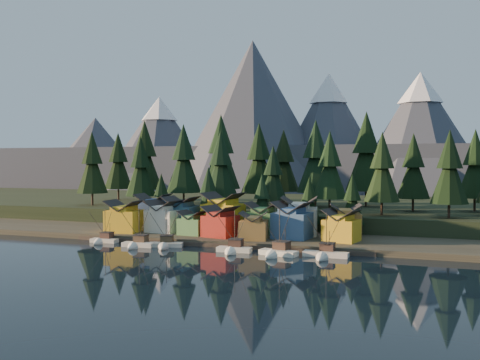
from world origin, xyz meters
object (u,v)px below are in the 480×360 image
(house_front_1, at_px, (164,215))
(house_back_1, at_px, (181,213))
(boat_5, at_px, (276,246))
(boat_2, at_px, (165,239))
(boat_1, at_px, (137,239))
(house_back_0, at_px, (153,210))
(boat_0, at_px, (103,235))
(boat_4, at_px, (233,243))
(house_front_0, at_px, (124,215))
(boat_6, at_px, (325,249))

(house_front_1, xyz_separation_m, house_back_1, (2.91, 4.74, 0.39))
(boat_5, bearing_deg, boat_2, -173.10)
(boat_1, distance_m, boat_5, 36.31)
(boat_2, height_order, house_back_0, house_back_0)
(boat_0, distance_m, house_back_0, 22.90)
(house_back_0, bearing_deg, boat_2, -62.77)
(boat_0, height_order, house_front_1, house_front_1)
(boat_4, distance_m, house_back_0, 42.82)
(boat_5, height_order, house_front_0, house_front_0)
(boat_4, bearing_deg, boat_2, 172.05)
(boat_0, xyz_separation_m, house_front_0, (-0.44, 11.24, 4.21))
(boat_0, xyz_separation_m, boat_4, (37.66, -2.13, 0.21))
(house_front_1, bearing_deg, boat_2, -54.89)
(boat_2, distance_m, boat_4, 18.73)
(boat_2, height_order, boat_6, boat_6)
(boat_5, xyz_separation_m, house_front_1, (-38.28, 18.21, 3.94))
(boat_2, distance_m, boat_6, 40.34)
(house_front_0, relative_size, house_back_0, 0.92)
(boat_5, height_order, boat_6, boat_5)
(boat_4, bearing_deg, house_front_1, 143.67)
(boat_0, relative_size, boat_5, 0.85)
(boat_2, relative_size, boat_4, 0.95)
(boat_4, bearing_deg, boat_5, -9.34)
(boat_0, relative_size, house_front_1, 1.02)
(boat_2, height_order, house_front_1, house_front_1)
(boat_1, height_order, house_front_1, house_front_1)
(boat_1, distance_m, boat_2, 7.11)
(house_front_0, relative_size, house_back_1, 0.99)
(boat_1, height_order, boat_4, boat_4)
(boat_0, relative_size, house_back_1, 1.01)
(house_front_1, bearing_deg, boat_6, -12.02)
(boat_1, bearing_deg, house_back_1, 82.85)
(boat_2, relative_size, house_front_1, 1.08)
(boat_4, height_order, boat_6, boat_6)
(boat_4, height_order, house_back_1, house_back_1)
(boat_5, xyz_separation_m, house_front_0, (-49.04, 14.37, 3.89))
(boat_0, relative_size, boat_6, 0.87)
(boat_6, bearing_deg, house_back_1, 156.11)
(boat_2, xyz_separation_m, boat_6, (40.33, -0.56, -0.00))
(boat_0, relative_size, house_front_0, 1.02)
(boat_5, relative_size, boat_6, 1.02)
(house_back_0, distance_m, house_back_1, 10.75)
(boat_1, height_order, boat_5, boat_5)
(boat_5, height_order, house_back_0, house_back_0)
(boat_1, bearing_deg, boat_2, 14.93)
(boat_5, xyz_separation_m, house_back_1, (-35.37, 22.95, 4.33))
(house_back_0, xyz_separation_m, house_back_1, (10.48, -2.39, -0.22))
(boat_2, distance_m, house_back_1, 21.99)
(house_front_0, bearing_deg, house_back_1, 26.68)
(boat_6, bearing_deg, boat_0, 179.48)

